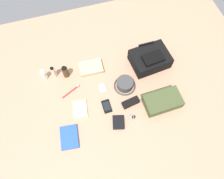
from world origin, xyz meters
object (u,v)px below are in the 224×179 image
at_px(media_player, 103,88).
at_px(folded_towel, 91,68).
at_px(notepad, 80,109).
at_px(sunglasses_case, 131,102).
at_px(backpack, 150,59).
at_px(lotion_bottle, 54,72).
at_px(cologne_bottle, 65,72).
at_px(toothpaste_tube, 44,75).
at_px(paperback_novel, 69,137).
at_px(wallet, 118,122).
at_px(cell_phone, 107,106).
at_px(toothbrush, 72,91).
at_px(bucket_hat, 125,84).
at_px(wristwatch, 131,118).
at_px(toiletry_pouch, 162,101).

bearing_deg(media_player, folded_towel, 101.67).
bearing_deg(notepad, sunglasses_case, -1.11).
height_order(backpack, lotion_bottle, backpack).
distance_m(backpack, cologne_bottle, 0.74).
xyz_separation_m(toothpaste_tube, cologne_bottle, (0.18, -0.03, 0.01)).
height_order(paperback_novel, wallet, wallet).
bearing_deg(notepad, wallet, -28.31).
bearing_deg(toothpaste_tube, cell_phone, -43.18).
distance_m(cell_phone, toothbrush, 0.33).
bearing_deg(sunglasses_case, bucket_hat, 79.10).
bearing_deg(wristwatch, wallet, -175.28).
height_order(cologne_bottle, media_player, cologne_bottle).
distance_m(cologne_bottle, sunglasses_case, 0.61).
bearing_deg(backpack, toiletry_pouch, -95.60).
xyz_separation_m(lotion_bottle, wristwatch, (0.51, -0.55, -0.06)).
relative_size(backpack, cologne_bottle, 2.69).
bearing_deg(toothpaste_tube, paperback_novel, -80.71).
distance_m(toothpaste_tube, lotion_bottle, 0.08).
xyz_separation_m(wristwatch, toothbrush, (-0.40, 0.37, 0.00)).
bearing_deg(folded_towel, wallet, -81.15).
relative_size(cologne_bottle, sunglasses_case, 0.90).
height_order(paperback_novel, sunglasses_case, sunglasses_case).
relative_size(toiletry_pouch, folded_towel, 1.50).
distance_m(lotion_bottle, notepad, 0.40).
distance_m(toiletry_pouch, folded_towel, 0.67).
bearing_deg(folded_towel, sunglasses_case, -61.15).
distance_m(toiletry_pouch, cell_phone, 0.45).
xyz_separation_m(toiletry_pouch, notepad, (-0.65, 0.13, -0.03)).
bearing_deg(toothpaste_tube, bucket_hat, -23.16).
bearing_deg(notepad, lotion_bottle, 119.05).
bearing_deg(cell_phone, backpack, 31.56).
bearing_deg(toiletry_pouch, wallet, -171.07).
height_order(toothbrush, folded_towel, folded_towel).
distance_m(cologne_bottle, folded_towel, 0.23).
distance_m(backpack, paperback_novel, 0.94).
distance_m(wristwatch, notepad, 0.41).
distance_m(bucket_hat, sunglasses_case, 0.17).
xyz_separation_m(cologne_bottle, wallet, (0.31, -0.54, -0.05)).
distance_m(backpack, sunglasses_case, 0.43).
relative_size(toothpaste_tube, cell_phone, 0.99).
xyz_separation_m(toothpaste_tube, wristwatch, (0.59, -0.56, -0.05)).
relative_size(bucket_hat, media_player, 2.15).
xyz_separation_m(backpack, sunglasses_case, (-0.28, -0.32, -0.05)).
relative_size(cell_phone, folded_towel, 0.57).
distance_m(bucket_hat, notepad, 0.42).
relative_size(media_player, folded_towel, 0.43).
bearing_deg(folded_towel, toiletry_pouch, -45.41).
bearing_deg(bucket_hat, media_player, 170.55).
bearing_deg(cell_phone, toothbrush, 137.82).
height_order(toiletry_pouch, wristwatch, toiletry_pouch).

